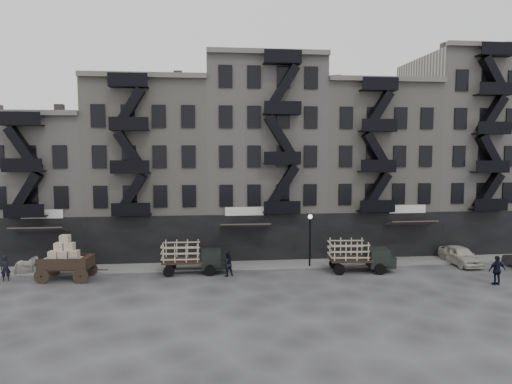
{
  "coord_description": "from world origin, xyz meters",
  "views": [
    {
      "loc": [
        -4.94,
        -32.24,
        9.3
      ],
      "look_at": [
        -1.14,
        4.0,
        5.96
      ],
      "focal_mm": 32.0,
      "sensor_mm": 36.0,
      "label": 1
    }
  ],
  "objects": [
    {
      "name": "building_mideast",
      "position": [
        10.0,
        9.83,
        7.5
      ],
      "size": [
        10.0,
        11.35,
        16.2
      ],
      "color": "gray",
      "rests_on": "ground"
    },
    {
      "name": "lamp_post",
      "position": [
        3.0,
        2.6,
        2.78
      ],
      "size": [
        0.36,
        0.36,
        4.28
      ],
      "color": "black",
      "rests_on": "ground"
    },
    {
      "name": "building_center",
      "position": [
        -0.0,
        9.82,
        8.5
      ],
      "size": [
        10.0,
        11.35,
        18.2
      ],
      "color": "gray",
      "rests_on": "ground"
    },
    {
      "name": "policeman",
      "position": [
        14.88,
        -3.26,
        1.03
      ],
      "size": [
        1.22,
        0.54,
        2.06
      ],
      "primitive_type": "imported",
      "rotation": [
        0.0,
        0.0,
        3.17
      ],
      "color": "black",
      "rests_on": "ground"
    },
    {
      "name": "stake_truck_west",
      "position": [
        -6.2,
        2.01,
        1.39
      ],
      "size": [
        4.88,
        2.08,
        2.43
      ],
      "rotation": [
        0.0,
        0.0,
        -0.01
      ],
      "color": "black",
      "rests_on": "ground"
    },
    {
      "name": "building_east",
      "position": [
        20.0,
        9.82,
        9.0
      ],
      "size": [
        10.0,
        11.35,
        19.2
      ],
      "color": "gray",
      "rests_on": "ground"
    },
    {
      "name": "wagon",
      "position": [
        -15.26,
        1.12,
        1.83
      ],
      "size": [
        3.96,
        2.38,
        3.2
      ],
      "rotation": [
        0.0,
        0.0,
        -0.09
      ],
      "color": "black",
      "rests_on": "ground"
    },
    {
      "name": "building_west",
      "position": [
        -20.0,
        9.83,
        6.0
      ],
      "size": [
        10.0,
        11.35,
        13.2
      ],
      "color": "gray",
      "rests_on": "ground"
    },
    {
      "name": "horse",
      "position": [
        -18.5,
        2.6,
        0.73
      ],
      "size": [
        1.9,
        1.37,
        1.46
      ],
      "primitive_type": "imported",
      "rotation": [
        0.0,
        0.0,
        1.95
      ],
      "color": "#BAB4AA",
      "rests_on": "ground"
    },
    {
      "name": "stake_truck_east",
      "position": [
        6.53,
        1.09,
        1.41
      ],
      "size": [
        5.07,
        2.37,
        2.48
      ],
      "rotation": [
        0.0,
        0.0,
        -0.08
      ],
      "color": "black",
      "rests_on": "ground"
    },
    {
      "name": "pedestrian_mid",
      "position": [
        -3.6,
        0.9,
        0.93
      ],
      "size": [
        1.1,
        0.99,
        1.85
      ],
      "primitive_type": "imported",
      "rotation": [
        0.0,
        0.0,
        3.53
      ],
      "color": "black",
      "rests_on": "ground"
    },
    {
      "name": "car_east",
      "position": [
        15.48,
        2.4,
        0.76
      ],
      "size": [
        1.92,
        4.5,
        1.52
      ],
      "primitive_type": "imported",
      "rotation": [
        0.0,
        0.0,
        0.03
      ],
      "color": "beige",
      "rests_on": "ground"
    },
    {
      "name": "sidewalk",
      "position": [
        0.0,
        3.75,
        0.07
      ],
      "size": [
        55.0,
        2.5,
        0.15
      ],
      "primitive_type": "cube",
      "color": "slate",
      "rests_on": "ground"
    },
    {
      "name": "pedestrian_west",
      "position": [
        -19.39,
        1.33,
        0.91
      ],
      "size": [
        0.78,
        0.68,
        1.82
      ],
      "primitive_type": "imported",
      "rotation": [
        0.0,
        0.0,
        0.44
      ],
      "color": "black",
      "rests_on": "ground"
    },
    {
      "name": "ground",
      "position": [
        0.0,
        0.0,
        0.0
      ],
      "size": [
        140.0,
        140.0,
        0.0
      ],
      "primitive_type": "plane",
      "color": "#38383A",
      "rests_on": "ground"
    },
    {
      "name": "building_midwest",
      "position": [
        -10.0,
        9.83,
        7.5
      ],
      "size": [
        10.0,
        11.35,
        16.2
      ],
      "color": "gray",
      "rests_on": "ground"
    }
  ]
}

